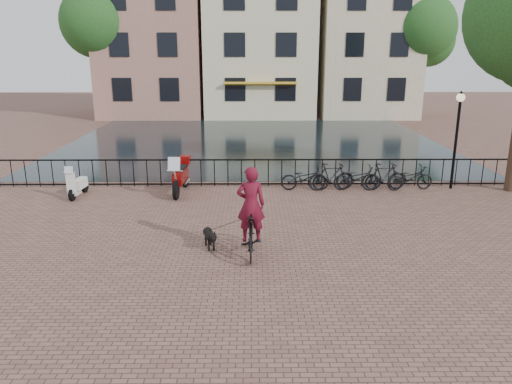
{
  "coord_description": "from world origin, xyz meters",
  "views": [
    {
      "loc": [
        -0.11,
        -9.98,
        4.94
      ],
      "look_at": [
        0.0,
        3.0,
        1.2
      ],
      "focal_mm": 35.0,
      "sensor_mm": 36.0,
      "label": 1
    }
  ],
  "objects_px": {
    "dog": "(210,238)",
    "motorcycle": "(180,172)",
    "lamp_post": "(458,124)",
    "cyclist": "(251,217)",
    "scooter": "(78,179)"
  },
  "relations": [
    {
      "from": "cyclist",
      "to": "scooter",
      "type": "distance_m",
      "value": 7.91
    },
    {
      "from": "motorcycle",
      "to": "dog",
      "type": "bearing_deg",
      "value": -70.49
    },
    {
      "from": "cyclist",
      "to": "motorcycle",
      "type": "xyz_separation_m",
      "value": [
        -2.49,
        5.57,
        -0.24
      ]
    },
    {
      "from": "lamp_post",
      "to": "motorcycle",
      "type": "distance_m",
      "value": 9.97
    },
    {
      "from": "lamp_post",
      "to": "motorcycle",
      "type": "relative_size",
      "value": 1.6
    },
    {
      "from": "cyclist",
      "to": "dog",
      "type": "height_order",
      "value": "cyclist"
    },
    {
      "from": "cyclist",
      "to": "scooter",
      "type": "xyz_separation_m",
      "value": [
        -5.98,
        5.16,
        -0.39
      ]
    },
    {
      "from": "lamp_post",
      "to": "motorcycle",
      "type": "xyz_separation_m",
      "value": [
        -9.83,
        -0.51,
        -1.62
      ]
    },
    {
      "from": "scooter",
      "to": "lamp_post",
      "type": "bearing_deg",
      "value": 9.33
    },
    {
      "from": "dog",
      "to": "scooter",
      "type": "bearing_deg",
      "value": 119.52
    },
    {
      "from": "lamp_post",
      "to": "cyclist",
      "type": "distance_m",
      "value": 9.63
    },
    {
      "from": "dog",
      "to": "motorcycle",
      "type": "bearing_deg",
      "value": 88.91
    },
    {
      "from": "dog",
      "to": "motorcycle",
      "type": "height_order",
      "value": "motorcycle"
    },
    {
      "from": "dog",
      "to": "motorcycle",
      "type": "xyz_separation_m",
      "value": [
        -1.43,
        5.13,
        0.47
      ]
    },
    {
      "from": "lamp_post",
      "to": "motorcycle",
      "type": "bearing_deg",
      "value": -177.05
    }
  ]
}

